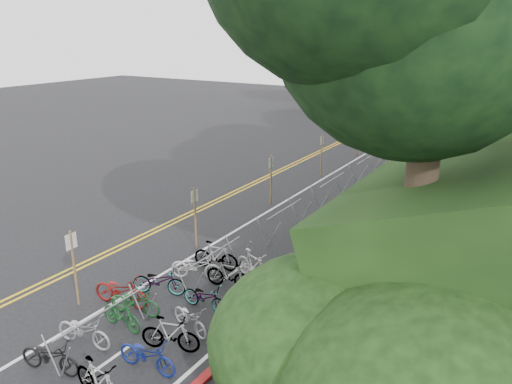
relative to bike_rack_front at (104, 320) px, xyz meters
The scene contains 9 objects.
ground 3.07m from the bike_rack_front, 148.93° to the left, with size 120.00×120.00×0.00m, color black.
road_markings 11.81m from the bike_rack_front, 99.30° to the left, with size 7.47×80.00×0.01m.
red_curb 13.91m from the bike_rack_front, 76.84° to the left, with size 0.25×28.00×0.10m, color maroon.
bike_rack_front is the anchor object (origin of this frame).
bike_racks_rest 14.54m from the bike_rack_front, 88.17° to the left, with size 1.14×23.00×1.17m.
signpost_near 2.73m from the bike_rack_front, 155.76° to the left, with size 0.08×0.40×2.53m.
signposts_rest 15.66m from the bike_rack_front, 97.11° to the left, with size 0.08×18.40×2.50m.
bike_front 2.19m from the bike_rack_front, 124.23° to the left, with size 1.95×0.68×1.02m, color maroon.
bike_valet 2.03m from the bike_rack_front, 75.73° to the left, with size 3.45×8.80×1.07m.
Camera 1 is at (12.21, -9.41, 8.33)m, focal length 35.00 mm.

